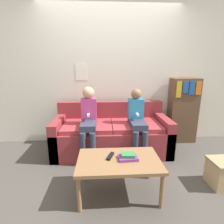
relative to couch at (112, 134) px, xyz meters
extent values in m
plane|color=#4C4742|center=(0.00, -0.53, -0.29)|extent=(10.00, 10.00, 0.00)
cube|color=silver|center=(0.00, 0.52, 1.01)|extent=(8.00, 0.06, 2.60)
cube|color=white|center=(-0.53, 0.48, 1.05)|extent=(0.21, 0.00, 0.31)
cube|color=maroon|center=(0.00, -0.03, -0.07)|extent=(1.91, 0.84, 0.45)
cube|color=maroon|center=(0.00, 0.32, 0.34)|extent=(1.91, 0.14, 0.37)
cube|color=maroon|center=(-0.89, -0.03, 0.01)|extent=(0.14, 0.84, 0.61)
cube|color=maroon|center=(0.89, -0.03, 0.01)|extent=(0.14, 0.84, 0.61)
cube|color=#A1343A|center=(-0.40, -0.07, 0.19)|extent=(0.80, 0.68, 0.07)
cube|color=#A1343A|center=(0.40, -0.07, 0.19)|extent=(0.80, 0.68, 0.07)
cube|color=#8E6642|center=(0.02, -1.09, 0.12)|extent=(0.92, 0.58, 0.04)
cylinder|color=#8E6642|center=(-0.40, -1.34, -0.09)|extent=(0.04, 0.04, 0.39)
cylinder|color=#8E6642|center=(0.44, -1.34, -0.09)|extent=(0.04, 0.04, 0.39)
cylinder|color=#8E6642|center=(-0.40, -0.84, -0.09)|extent=(0.04, 0.04, 0.39)
cylinder|color=#8E6642|center=(0.44, -0.84, -0.09)|extent=(0.04, 0.04, 0.39)
cylinder|color=#33384C|center=(-0.44, -0.48, -0.03)|extent=(0.09, 0.09, 0.52)
cylinder|color=#33384C|center=(-0.30, -0.48, -0.03)|extent=(0.09, 0.09, 0.52)
cube|color=#33384C|center=(-0.37, -0.21, 0.27)|extent=(0.23, 0.52, 0.09)
cube|color=#B73D7F|center=(-0.37, -0.06, 0.48)|extent=(0.24, 0.16, 0.34)
sphere|color=tan|center=(-0.37, -0.06, 0.74)|extent=(0.19, 0.19, 0.19)
cube|color=white|center=(-0.37, -0.21, 0.42)|extent=(0.03, 0.12, 0.03)
cylinder|color=#33384C|center=(0.33, -0.48, -0.03)|extent=(0.09, 0.09, 0.52)
cylinder|color=#33384C|center=(0.47, -0.48, -0.03)|extent=(0.09, 0.09, 0.52)
cube|color=#33384C|center=(0.40, -0.21, 0.27)|extent=(0.23, 0.52, 0.09)
cube|color=teal|center=(0.40, -0.06, 0.47)|extent=(0.24, 0.16, 0.32)
sphere|color=#8C6647|center=(0.40, -0.06, 0.71)|extent=(0.17, 0.17, 0.17)
cube|color=white|center=(0.40, -0.21, 0.41)|extent=(0.03, 0.12, 0.03)
cube|color=black|center=(-0.07, -1.03, 0.15)|extent=(0.10, 0.17, 0.02)
cube|color=#7A3389|center=(0.12, -1.09, 0.15)|extent=(0.22, 0.16, 0.03)
cube|color=#2D8442|center=(0.12, -1.08, 0.19)|extent=(0.15, 0.11, 0.03)
cube|color=brown|center=(1.39, 0.33, 0.32)|extent=(0.51, 0.27, 1.23)
cube|color=gold|center=(1.21, 0.19, 0.75)|extent=(0.09, 0.02, 0.28)
cube|color=#23519E|center=(1.33, 0.19, 0.79)|extent=(0.10, 0.02, 0.20)
cube|color=#23519E|center=(1.44, 0.19, 0.78)|extent=(0.10, 0.02, 0.25)
cube|color=orange|center=(1.56, 0.19, 0.77)|extent=(0.10, 0.02, 0.23)
cube|color=tan|center=(1.32, -1.03, -0.13)|extent=(0.34, 0.29, 0.31)
camera|label=1|loc=(-0.16, -2.83, 1.14)|focal=28.00mm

